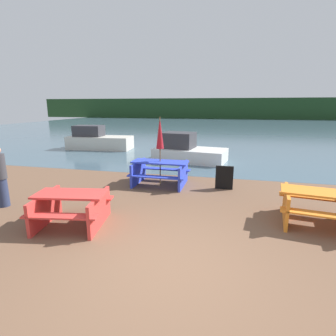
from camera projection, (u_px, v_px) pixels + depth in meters
The scene contains 11 objects.
ground_plane at pixel (163, 266), 4.35m from camera, with size 60.00×60.00×0.00m, color brown.
water at pixel (222, 126), 33.46m from camera, with size 60.00×50.00×0.00m.
far_treeline at pixel (225, 108), 51.94m from camera, with size 80.00×1.60×4.00m.
picnic_table_red at pixel (72, 206), 5.77m from camera, with size 1.72×1.61×0.75m.
picnic_table_orange at pixel (319, 205), 5.79m from camera, with size 1.77×1.60×0.78m.
picnic_table_blue at pixel (160, 171), 8.76m from camera, with size 1.86×1.40×0.80m.
umbrella_crimson at pixel (160, 134), 8.47m from camera, with size 0.25×0.25×2.25m.
boat at pixel (187, 151), 12.54m from camera, with size 3.56×2.23×1.35m.
boat_second at pixel (98, 140), 15.98m from camera, with size 3.90×1.75×1.42m.
person at pixel (0, 177), 6.77m from camera, with size 0.32×0.32×1.60m.
signboard at pixel (224, 178), 8.30m from camera, with size 0.55×0.08×0.75m.
Camera 1 is at (0.96, -3.72, 2.61)m, focal length 28.00 mm.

